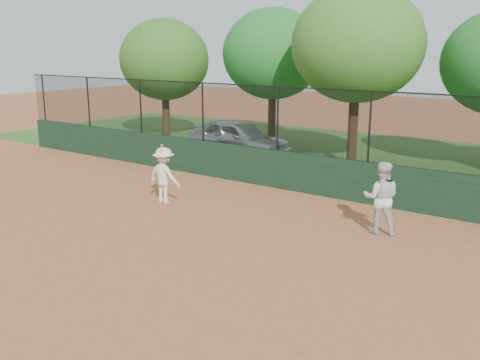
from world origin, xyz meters
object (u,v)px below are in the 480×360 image
Objects in this scene: tree_2 at (357,45)px; player_main at (164,175)px; parked_car at (239,138)px; player_second at (381,198)px; tree_0 at (164,60)px; tree_1 at (273,54)px.

player_main is at bearing -106.62° from tree_2.
tree_2 is (4.47, 1.02, 3.67)m from parked_car.
player_second reaches higher than parked_car.
player_main is (2.19, -6.63, 0.05)m from parked_car.
tree_2 is (9.89, -0.49, 0.67)m from tree_0.
tree_1 is 0.93× the size of tree_2.
tree_1 is at bearing -66.64° from player_second.
parked_car is at bearing -167.10° from tree_2.
tree_1 is (-0.37, 3.07, 3.29)m from parked_car.
tree_1 is at bearing 9.14° from parked_car.
player_second is 0.29× the size of tree_1.
parked_car is 2.54× the size of player_second.
tree_0 reaches higher than player_main.
tree_0 is at bearing -162.85° from tree_1.
player_second is 15.52m from tree_0.
parked_car is at bearing -55.44° from player_second.
parked_car is 0.73× the size of tree_1.
tree_2 is at bearing 73.38° from player_main.
tree_2 is at bearing -22.93° from tree_1.
tree_0 is 0.87× the size of tree_2.
parked_car is 4.52m from tree_1.
tree_0 is 5.30m from tree_1.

